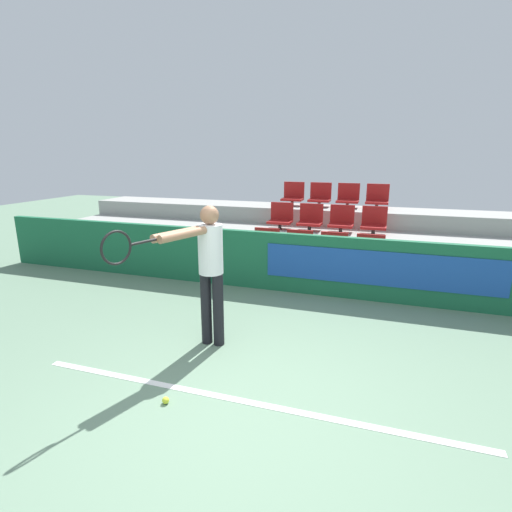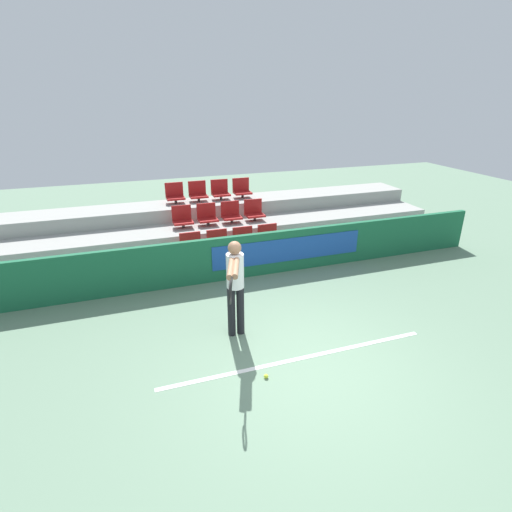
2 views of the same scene
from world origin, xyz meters
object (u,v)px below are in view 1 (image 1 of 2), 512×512
stadium_chair_7 (374,222)px  tennis_player (206,263)px  tennis_ball (166,400)px  stadium_chair_3 (370,253)px  stadium_chair_4 (281,217)px  stadium_chair_9 (320,196)px  stadium_chair_11 (377,198)px  stadium_chair_2 (333,250)px  stadium_chair_8 (293,195)px  stadium_chair_6 (341,221)px  stadium_chair_1 (298,247)px  stadium_chair_5 (310,219)px  stadium_chair_10 (348,197)px  stadium_chair_0 (265,245)px

stadium_chair_7 → tennis_player: tennis_player is taller
tennis_ball → stadium_chair_3: bearing=69.1°
stadium_chair_4 → stadium_chair_9: stadium_chair_9 is taller
stadium_chair_3 → tennis_player: 3.45m
tennis_player → tennis_ball: size_ratio=25.63×
stadium_chair_11 → stadium_chair_9: bearing=180.0°
stadium_chair_2 → tennis_ball: size_ratio=8.14×
stadium_chair_2 → stadium_chair_4: stadium_chair_4 is taller
stadium_chair_8 → stadium_chair_6: bearing=-41.0°
stadium_chair_1 → tennis_ball: (-0.33, -4.15, -0.55)m
stadium_chair_8 → stadium_chair_9: size_ratio=1.00×
stadium_chair_3 → stadium_chair_7: 1.15m
stadium_chair_1 → tennis_player: size_ratio=0.32×
stadium_chair_1 → stadium_chair_9: size_ratio=1.00×
stadium_chair_8 → tennis_player: 5.17m
stadium_chair_5 → stadium_chair_10: 1.31m
stadium_chair_2 → stadium_chair_8: bearing=119.9°
stadium_chair_8 → stadium_chair_9: same height
stadium_chair_11 → tennis_player: size_ratio=0.32×
stadium_chair_10 → stadium_chair_11: size_ratio=1.00×
stadium_chair_1 → tennis_ball: size_ratio=8.14×
stadium_chair_0 → stadium_chair_3: 1.89m
stadium_chair_3 → stadium_chair_5: size_ratio=1.00×
stadium_chair_1 → stadium_chair_7: stadium_chair_7 is taller
stadium_chair_2 → stadium_chair_6: size_ratio=1.00×
stadium_chair_8 → stadium_chair_7: bearing=-30.1°
stadium_chair_4 → stadium_chair_8: 1.15m
stadium_chair_3 → stadium_chair_10: stadium_chair_10 is taller
stadium_chair_6 → stadium_chair_7: size_ratio=1.00×
stadium_chair_10 → stadium_chair_5: bearing=-119.9°
stadium_chair_2 → stadium_chair_11: 2.38m
stadium_chair_2 → stadium_chair_5: (-0.63, 1.09, 0.35)m
stadium_chair_11 → stadium_chair_10: bearing=180.0°
stadium_chair_8 → stadium_chair_10: same height
stadium_chair_0 → stadium_chair_5: size_ratio=1.00×
tennis_player → stadium_chair_9: bearing=104.0°
stadium_chair_4 → tennis_player: 4.07m
stadium_chair_7 → stadium_chair_4: bearing=180.0°
stadium_chair_4 → tennis_player: bearing=-87.3°
stadium_chair_1 → stadium_chair_0: bearing=180.0°
stadium_chair_6 → stadium_chair_11: 1.31m
stadium_chair_8 → tennis_player: (0.19, -5.16, -0.26)m
stadium_chair_2 → stadium_chair_10: stadium_chair_10 is taller
stadium_chair_3 → stadium_chair_4: (-1.89, 1.09, 0.35)m
stadium_chair_0 → tennis_player: size_ratio=0.32×
stadium_chair_0 → stadium_chair_10: bearing=60.1°
stadium_chair_9 → tennis_ball: bearing=-93.0°
tennis_player → stadium_chair_3: bearing=79.1°
tennis_ball → stadium_chair_11: bearing=75.9°
stadium_chair_7 → tennis_ball: 5.55m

